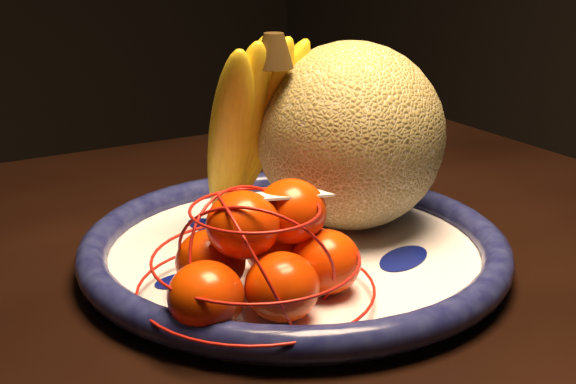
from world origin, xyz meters
TOP-DOWN VIEW (x-y plane):
  - dining_table at (0.09, -0.05)m, footprint 1.51×1.00m
  - fruit_bowl at (0.28, -0.13)m, footprint 0.40×0.40m
  - cantaloupe at (0.36, -0.11)m, footprint 0.19×0.19m
  - banana_bunch at (0.27, -0.05)m, footprint 0.14×0.14m
  - mandarin_bag at (0.19, -0.19)m, footprint 0.22×0.22m
  - price_tag at (0.22, -0.19)m, footprint 0.07×0.04m

SIDE VIEW (x-z plane):
  - dining_table at x=0.09m, z-range 0.28..0.99m
  - fruit_bowl at x=0.28m, z-range 0.71..0.75m
  - mandarin_bag at x=0.19m, z-range 0.71..0.83m
  - price_tag at x=0.22m, z-range 0.81..0.82m
  - cantaloupe at x=0.36m, z-range 0.73..0.92m
  - banana_bunch at x=0.27m, z-range 0.73..0.94m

